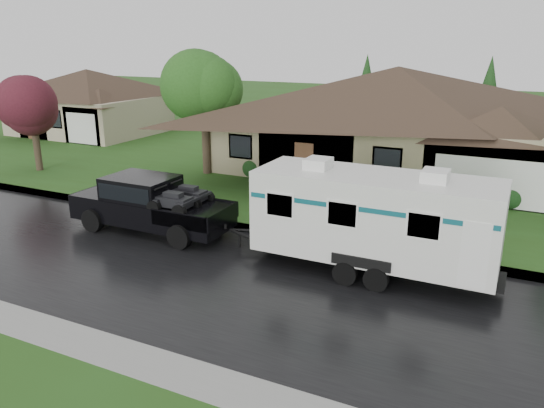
{
  "coord_description": "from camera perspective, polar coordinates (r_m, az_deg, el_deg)",
  "views": [
    {
      "loc": [
        8.58,
        -14.84,
        7.14
      ],
      "look_at": [
        0.4,
        2.0,
        1.29
      ],
      "focal_mm": 35.0,
      "sensor_mm": 36.0,
      "label": 1
    }
  ],
  "objects": [
    {
      "name": "house_far",
      "position": [
        43.37,
        -19.04,
        10.92
      ],
      "size": [
        10.8,
        8.64,
        5.8
      ],
      "color": "tan",
      "rests_on": "lawn"
    },
    {
      "name": "house_main",
      "position": [
        29.57,
        13.66,
        9.99
      ],
      "size": [
        19.44,
        10.8,
        6.9
      ],
      "color": "#9C9069",
      "rests_on": "lawn"
    },
    {
      "name": "travel_trailer",
      "position": [
        16.74,
        10.98,
        -1.31
      ],
      "size": [
        7.87,
        2.76,
        3.53
      ],
      "color": "silver",
      "rests_on": "ground"
    },
    {
      "name": "shrub_row",
      "position": [
        25.85,
        10.33,
        2.53
      ],
      "size": [
        13.6,
        1.0,
        1.0
      ],
      "color": "#143814",
      "rests_on": "lawn"
    },
    {
      "name": "tree_red",
      "position": [
        31.7,
        -24.45,
        9.55
      ],
      "size": [
        3.07,
        3.07,
        5.08
      ],
      "color": "#382B1E",
      "rests_on": "lawn"
    },
    {
      "name": "road",
      "position": [
        17.01,
        -7.18,
        -7.59
      ],
      "size": [
        140.0,
        8.0,
        0.01
      ],
      "primitive_type": "cube",
      "color": "black",
      "rests_on": "ground"
    },
    {
      "name": "tree_left_green",
      "position": [
        28.39,
        -7.33,
        12.26
      ],
      "size": [
        3.95,
        3.95,
        6.54
      ],
      "color": "#382B1E",
      "rests_on": "lawn"
    },
    {
      "name": "curb",
      "position": [
        20.39,
        -0.7,
        -2.92
      ],
      "size": [
        140.0,
        0.5,
        0.15
      ],
      "primitive_type": "cube",
      "color": "gray",
      "rests_on": "ground"
    },
    {
      "name": "ground",
      "position": [
        18.57,
        -3.82,
        -5.3
      ],
      "size": [
        140.0,
        140.0,
        0.0
      ],
      "primitive_type": "plane",
      "color": "#294F18",
      "rests_on": "ground"
    },
    {
      "name": "pickup_truck",
      "position": [
        20.87,
        -13.14,
        0.18
      ],
      "size": [
        6.38,
        2.42,
        2.13
      ],
      "color": "black",
      "rests_on": "ground"
    },
    {
      "name": "lawn",
      "position": [
        31.84,
        9.65,
        4.29
      ],
      "size": [
        140.0,
        26.0,
        0.15
      ],
      "primitive_type": "cube",
      "color": "#294F18",
      "rests_on": "ground"
    }
  ]
}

